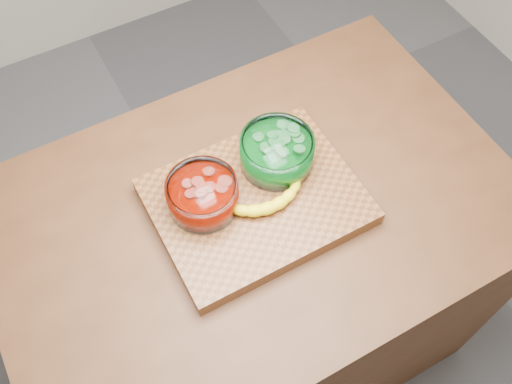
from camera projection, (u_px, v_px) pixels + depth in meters
ground at (256, 334)px, 2.06m from camera, size 3.50×3.50×0.00m
counter at (256, 284)px, 1.68m from camera, size 1.20×0.80×0.90m
cutting_board at (256, 201)px, 1.28m from camera, size 0.45×0.35×0.04m
bowl_red at (203, 195)px, 1.22m from camera, size 0.16×0.16×0.07m
bowl_green at (277, 152)px, 1.28m from camera, size 0.17×0.17×0.08m
banana at (264, 196)px, 1.24m from camera, size 0.24×0.12×0.03m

